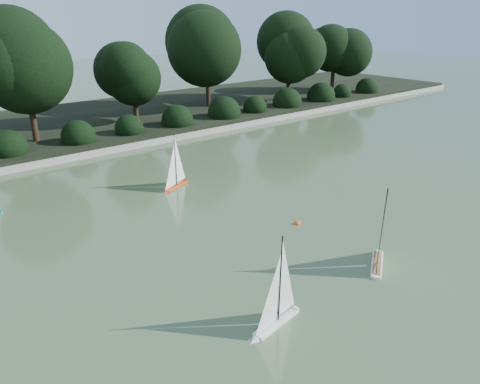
{
  "coord_description": "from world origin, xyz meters",
  "views": [
    {
      "loc": [
        -7.42,
        -5.24,
        4.43
      ],
      "look_at": [
        -1.38,
        2.1,
        0.7
      ],
      "focal_mm": 35.0,
      "sensor_mm": 36.0,
      "label": 1
    }
  ],
  "objects_px": {
    "sailboat_white_a": "(273,313)",
    "sailboat_orange": "(174,179)",
    "sailboat_white_b": "(379,251)",
    "race_buoy": "(297,224)"
  },
  "relations": [
    {
      "from": "sailboat_white_a",
      "to": "sailboat_orange",
      "type": "relative_size",
      "value": 1.01
    },
    {
      "from": "sailboat_orange",
      "to": "sailboat_white_b",
      "type": "bearing_deg",
      "value": -81.9
    },
    {
      "from": "sailboat_white_a",
      "to": "race_buoy",
      "type": "distance_m",
      "value": 3.68
    },
    {
      "from": "sailboat_white_a",
      "to": "sailboat_white_b",
      "type": "bearing_deg",
      "value": 2.82
    },
    {
      "from": "sailboat_white_a",
      "to": "sailboat_orange",
      "type": "xyz_separation_m",
      "value": [
        1.98,
        5.92,
        -0.0
      ]
    },
    {
      "from": "sailboat_orange",
      "to": "race_buoy",
      "type": "xyz_separation_m",
      "value": [
        0.9,
        -3.65,
        -0.24
      ]
    },
    {
      "from": "sailboat_white_a",
      "to": "race_buoy",
      "type": "relative_size",
      "value": 10.54
    },
    {
      "from": "sailboat_white_b",
      "to": "sailboat_white_a",
      "type": "bearing_deg",
      "value": -177.18
    },
    {
      "from": "sailboat_white_b",
      "to": "race_buoy",
      "type": "relative_size",
      "value": 11.1
    },
    {
      "from": "sailboat_white_b",
      "to": "sailboat_orange",
      "type": "height_order",
      "value": "sailboat_white_b"
    }
  ]
}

